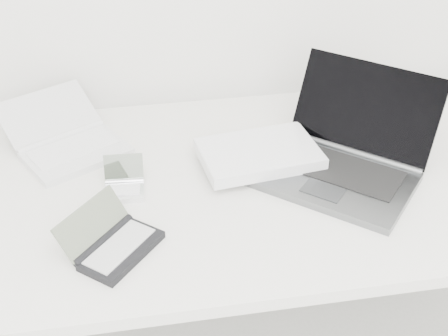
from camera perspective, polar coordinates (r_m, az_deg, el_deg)
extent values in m
cube|color=white|center=(1.50, 0.87, -1.39)|extent=(1.60, 0.80, 0.03)
cylinder|color=silver|center=(2.21, 18.48, -1.77)|extent=(0.04, 0.04, 0.70)
cube|color=#5D6062|center=(1.50, 10.02, -1.05)|extent=(0.43, 0.42, 0.02)
cube|color=black|center=(1.52, 10.56, -0.08)|extent=(0.31, 0.29, 0.00)
cube|color=black|center=(1.58, 12.88, 5.36)|extent=(0.34, 0.31, 0.20)
cylinder|color=#5D6062|center=(1.59, 11.75, 1.41)|extent=(0.27, 0.24, 0.02)
cube|color=#36383B|center=(1.44, 9.05, -2.01)|extent=(0.11, 0.11, 0.00)
cube|color=silver|center=(1.52, 3.22, 1.31)|extent=(0.30, 0.22, 0.03)
cube|color=white|center=(1.52, 3.23, 1.79)|extent=(0.30, 0.22, 0.00)
cube|color=white|center=(1.61, -13.33, 1.28)|extent=(0.29, 0.26, 0.02)
cube|color=silver|center=(1.62, -13.64, 1.84)|extent=(0.23, 0.19, 0.00)
cube|color=silver|center=(1.71, -15.83, 4.75)|extent=(0.28, 0.23, 0.08)
cylinder|color=white|center=(1.67, -14.64, 2.75)|extent=(0.22, 0.13, 0.02)
cube|color=silver|center=(1.45, -9.10, -2.23)|extent=(0.10, 0.08, 0.01)
cube|color=silver|center=(1.45, -9.12, -1.98)|extent=(0.08, 0.04, 0.00)
cube|color=#909D91|center=(1.47, -9.16, 0.04)|extent=(0.09, 0.04, 0.06)
cylinder|color=silver|center=(1.48, -9.08, -1.23)|extent=(0.09, 0.02, 0.01)
cube|color=black|center=(1.30, -9.32, -7.47)|extent=(0.18, 0.19, 0.02)
cube|color=#A5A5A5|center=(1.29, -9.52, -7.08)|extent=(0.15, 0.16, 0.00)
cube|color=#616956|center=(1.31, -11.98, -4.94)|extent=(0.15, 0.17, 0.07)
cylinder|color=black|center=(1.32, -10.92, -6.47)|extent=(0.13, 0.14, 0.02)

